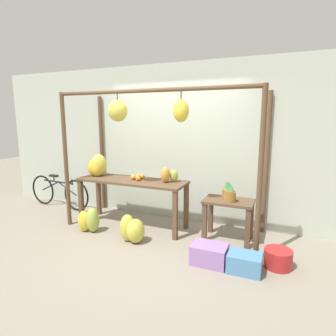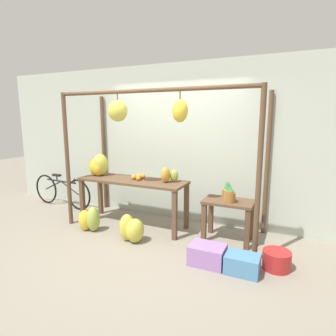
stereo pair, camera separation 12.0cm
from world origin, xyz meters
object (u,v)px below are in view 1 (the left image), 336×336
(papaya_pile, at_px, (169,175))
(fruit_crate_purple, at_px, (245,263))
(banana_pile_ground_left, at_px, (89,220))
(banana_pile_on_table, at_px, (98,166))
(banana_pile_ground_right, at_px, (132,230))
(blue_bucket, at_px, (278,258))
(pineapple_cluster, at_px, (229,193))
(fruit_crate_white, at_px, (209,254))
(orange_pile, at_px, (138,177))
(parked_bicycle, at_px, (59,192))

(papaya_pile, distance_m, fruit_crate_purple, 1.80)
(banana_pile_ground_left, xyz_separation_m, fruit_crate_purple, (2.53, -0.24, -0.08))
(banana_pile_on_table, distance_m, banana_pile_ground_right, 1.47)
(banana_pile_on_table, xyz_separation_m, blue_bucket, (3.12, -0.54, -0.88))
(banana_pile_on_table, height_order, blue_bucket, banana_pile_on_table)
(blue_bucket, bearing_deg, banana_pile_ground_right, -177.54)
(pineapple_cluster, relative_size, papaya_pile, 1.04)
(fruit_crate_white, bearing_deg, orange_pile, 151.76)
(pineapple_cluster, relative_size, blue_bucket, 0.87)
(banana_pile_on_table, height_order, fruit_crate_purple, banana_pile_on_table)
(papaya_pile, bearing_deg, pineapple_cluster, -1.83)
(orange_pile, relative_size, parked_bicycle, 0.16)
(orange_pile, xyz_separation_m, papaya_pile, (0.56, 0.02, 0.08))
(fruit_crate_white, relative_size, blue_bucket, 1.30)
(banana_pile_ground_right, distance_m, parked_bicycle, 2.42)
(parked_bicycle, relative_size, fruit_crate_purple, 3.98)
(banana_pile_on_table, height_order, fruit_crate_white, banana_pile_on_table)
(banana_pile_ground_left, bearing_deg, orange_pile, 43.21)
(papaya_pile, xyz_separation_m, fruit_crate_purple, (1.37, -0.84, -0.82))
(pineapple_cluster, bearing_deg, fruit_crate_white, -95.40)
(parked_bicycle, bearing_deg, fruit_crate_white, -16.17)
(orange_pile, relative_size, banana_pile_ground_left, 0.61)
(fruit_crate_white, relative_size, fruit_crate_purple, 1.11)
(fruit_crate_white, bearing_deg, papaya_pile, 138.32)
(pineapple_cluster, distance_m, blue_bucket, 1.12)
(banana_pile_ground_right, relative_size, blue_bucket, 1.31)
(banana_pile_ground_left, distance_m, fruit_crate_white, 2.10)
(pineapple_cluster, bearing_deg, banana_pile_ground_right, -154.50)
(orange_pile, bearing_deg, fruit_crate_white, -28.24)
(orange_pile, xyz_separation_m, banana_pile_ground_right, (0.24, -0.63, -0.66))
(banana_pile_on_table, distance_m, papaya_pile, 1.38)
(parked_bicycle, bearing_deg, banana_pile_ground_right, -20.71)
(banana_pile_ground_left, relative_size, blue_bucket, 1.20)
(orange_pile, distance_m, blue_bucket, 2.47)
(blue_bucket, height_order, fruit_crate_purple, blue_bucket)
(banana_pile_ground_left, height_order, papaya_pile, papaya_pile)
(banana_pile_ground_right, distance_m, fruit_crate_white, 1.25)
(blue_bucket, bearing_deg, fruit_crate_purple, -143.83)
(orange_pile, distance_m, fruit_crate_purple, 2.22)
(orange_pile, relative_size, fruit_crate_purple, 0.63)
(banana_pile_ground_right, height_order, fruit_crate_white, banana_pile_ground_right)
(banana_pile_ground_right, bearing_deg, banana_pile_on_table, 149.53)
(fruit_crate_white, xyz_separation_m, parked_bicycle, (-3.50, 1.01, 0.21))
(blue_bucket, distance_m, parked_bicycle, 4.39)
(fruit_crate_white, relative_size, papaya_pile, 1.56)
(banana_pile_ground_right, bearing_deg, fruit_crate_white, -7.36)
(pineapple_cluster, height_order, fruit_crate_purple, pineapple_cluster)
(orange_pile, xyz_separation_m, blue_bucket, (2.29, -0.54, -0.74))
(orange_pile, bearing_deg, banana_pile_on_table, -179.39)
(banana_pile_ground_right, relative_size, fruit_crate_purple, 1.12)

